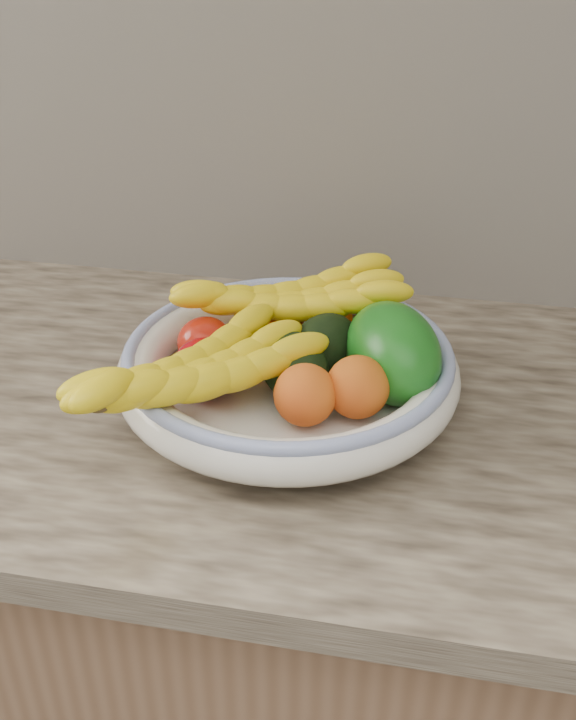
# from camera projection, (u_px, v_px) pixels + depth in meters

# --- Properties ---
(kitchen_counter) EXTENTS (2.44, 0.66, 1.40)m
(kitchen_counter) POSITION_uv_depth(u_px,v_px,m) (291.00, 637.00, 1.19)
(kitchen_counter) COLOR brown
(kitchen_counter) RESTS_ON ground
(fruit_bowl) EXTENTS (0.39, 0.39, 0.08)m
(fruit_bowl) POSITION_uv_depth(u_px,v_px,m) (288.00, 369.00, 0.92)
(fruit_bowl) COLOR silver
(fruit_bowl) RESTS_ON kitchen_counter
(clementine_back_left) EXTENTS (0.06, 0.06, 0.05)m
(clementine_back_left) POSITION_uv_depth(u_px,v_px,m) (273.00, 322.00, 1.00)
(clementine_back_left) COLOR #F06505
(clementine_back_left) RESTS_ON fruit_bowl
(clementine_back_right) EXTENTS (0.06, 0.06, 0.04)m
(clementine_back_right) POSITION_uv_depth(u_px,v_px,m) (333.00, 319.00, 1.01)
(clementine_back_right) COLOR #F55C05
(clementine_back_right) RESTS_ON fruit_bowl
(clementine_back_mid) EXTENTS (0.06, 0.06, 0.05)m
(clementine_back_mid) POSITION_uv_depth(u_px,v_px,m) (286.00, 334.00, 0.97)
(clementine_back_mid) COLOR #F15C05
(clementine_back_mid) RESTS_ON fruit_bowl
(tomato_left) EXTENTS (0.07, 0.07, 0.06)m
(tomato_left) POSITION_uv_depth(u_px,v_px,m) (205.00, 342.00, 0.94)
(tomato_left) COLOR #A5190B
(tomato_left) RESTS_ON fruit_bowl
(tomato_near_left) EXTENTS (0.08, 0.08, 0.07)m
(tomato_near_left) POSITION_uv_depth(u_px,v_px,m) (205.00, 368.00, 0.89)
(tomato_near_left) COLOR #9E0008
(tomato_near_left) RESTS_ON fruit_bowl
(avocado_center) EXTENTS (0.12, 0.13, 0.07)m
(avocado_center) POSITION_uv_depth(u_px,v_px,m) (294.00, 366.00, 0.89)
(avocado_center) COLOR black
(avocado_center) RESTS_ON fruit_bowl
(avocado_right) EXTENTS (0.10, 0.12, 0.07)m
(avocado_right) POSITION_uv_depth(u_px,v_px,m) (324.00, 347.00, 0.93)
(avocado_right) COLOR black
(avocado_right) RESTS_ON fruit_bowl
(green_mango) EXTENTS (0.18, 0.19, 0.13)m
(green_mango) POSITION_uv_depth(u_px,v_px,m) (392.00, 353.00, 0.89)
(green_mango) COLOR #0F530F
(green_mango) RESTS_ON fruit_bowl
(peach_front) EXTENTS (0.09, 0.09, 0.07)m
(peach_front) POSITION_uv_depth(u_px,v_px,m) (305.00, 395.00, 0.84)
(peach_front) COLOR orange
(peach_front) RESTS_ON fruit_bowl
(peach_right) EXTENTS (0.09, 0.09, 0.07)m
(peach_right) POSITION_uv_depth(u_px,v_px,m) (358.00, 387.00, 0.85)
(peach_right) COLOR orange
(peach_right) RESTS_ON fruit_bowl
(banana_bunch_back) EXTENTS (0.32, 0.21, 0.09)m
(banana_bunch_back) POSITION_uv_depth(u_px,v_px,m) (289.00, 305.00, 0.97)
(banana_bunch_back) COLOR yellow
(banana_bunch_back) RESTS_ON fruit_bowl
(banana_bunch_front) EXTENTS (0.28, 0.32, 0.09)m
(banana_bunch_front) POSITION_uv_depth(u_px,v_px,m) (195.00, 379.00, 0.83)
(banana_bunch_front) COLOR yellow
(banana_bunch_front) RESTS_ON fruit_bowl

